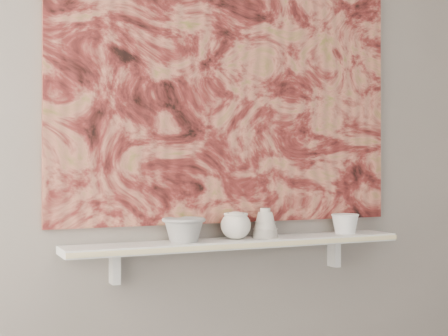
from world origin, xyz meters
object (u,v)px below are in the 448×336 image
shelf (240,243)px  bell_vessel (265,223)px  bowl_grey (184,229)px  bowl_white (345,224)px  cup_cream (236,225)px  painting (232,87)px

shelf → bell_vessel: size_ratio=11.63×
bowl_grey → bowl_white: size_ratio=1.40×
bowl_grey → cup_cream: (0.22, 0.00, 0.01)m
painting → bell_vessel: (0.11, -0.08, -0.55)m
shelf → bowl_white: bowl_white is taller
shelf → bowl_white: bearing=0.0°
shelf → cup_cream: bearing=180.0°
shelf → painting: 0.63m
painting → cup_cream: bearing=-104.5°
bowl_grey → cup_cream: cup_cream is taller
painting → bowl_grey: bearing=-161.5°
painting → shelf: bearing=-90.0°
shelf → cup_cream: 0.07m
cup_cream → bowl_grey: bearing=180.0°
bowl_white → cup_cream: bearing=180.0°
painting → bowl_white: (0.50, -0.08, -0.57)m
cup_cream → bowl_white: bearing=0.0°
bell_vessel → bowl_grey: bearing=180.0°
cup_cream → bowl_white: cup_cream is taller
bowl_grey → bowl_white: 0.74m
bell_vessel → bowl_white: size_ratio=1.02×
shelf → bowl_grey: size_ratio=8.45×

